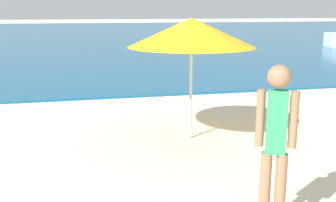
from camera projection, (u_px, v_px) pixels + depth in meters
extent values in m
cube|color=#14567F|center=(86.00, 33.00, 38.79)|extent=(160.00, 60.00, 0.06)
cylinder|color=#936B4C|center=(280.00, 194.00, 4.01)|extent=(0.11, 0.11, 0.83)
cylinder|color=#936B4C|center=(265.00, 192.00, 4.04)|extent=(0.11, 0.11, 0.83)
cube|color=#2DA35B|center=(277.00, 122.00, 3.87)|extent=(0.22, 0.19, 0.62)
sphere|color=#936B4C|center=(279.00, 77.00, 3.77)|extent=(0.23, 0.23, 0.23)
cylinder|color=#936B4C|center=(294.00, 120.00, 3.82)|extent=(0.08, 0.08, 0.55)
cylinder|color=#936B4C|center=(260.00, 118.00, 3.90)|extent=(0.08, 0.08, 0.55)
cylinder|color=#B7B7BC|center=(191.00, 80.00, 6.88)|extent=(0.05, 0.05, 2.05)
cone|color=yellow|center=(191.00, 32.00, 6.71)|extent=(2.14, 2.14, 0.48)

